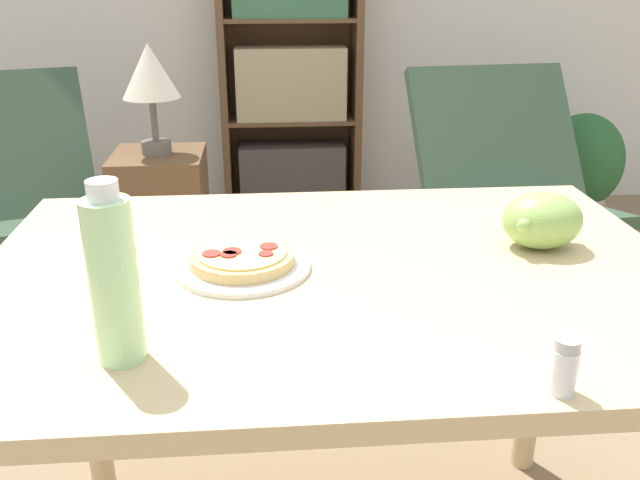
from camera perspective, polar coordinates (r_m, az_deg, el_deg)
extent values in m
cube|color=#D1B27F|center=(1.19, 1.21, -3.22)|extent=(1.24, 0.87, 0.03)
cylinder|color=#D1B27F|center=(1.76, -19.04, -9.94)|extent=(0.06, 0.06, 0.74)
cylinder|color=#D1B27F|center=(1.83, 17.85, -8.46)|extent=(0.06, 0.06, 0.74)
cylinder|color=white|center=(1.19, -6.51, -2.21)|extent=(0.24, 0.24, 0.01)
cylinder|color=#DBB26B|center=(1.19, -6.54, -1.55)|extent=(0.18, 0.18, 0.02)
cylinder|color=#EACC7A|center=(1.18, -6.57, -1.01)|extent=(0.16, 0.16, 0.00)
cylinder|color=#A83328|center=(1.18, -7.42, -0.95)|extent=(0.03, 0.03, 0.00)
cylinder|color=#A83328|center=(1.16, -7.70, -1.21)|extent=(0.03, 0.03, 0.00)
cylinder|color=#A83328|center=(1.19, -4.33, -0.53)|extent=(0.03, 0.03, 0.00)
cylinder|color=#A83328|center=(1.16, -4.58, -1.14)|extent=(0.03, 0.03, 0.00)
cylinder|color=#A83328|center=(1.17, -9.13, -1.15)|extent=(0.03, 0.03, 0.00)
ellipsoid|color=#93BC5B|center=(1.32, 18.22, 1.58)|extent=(0.15, 0.12, 0.11)
sphere|color=#93BC5B|center=(1.37, 17.20, 2.01)|extent=(0.02, 0.02, 0.02)
sphere|color=#93BC5B|center=(1.27, 16.78, 1.20)|extent=(0.03, 0.03, 0.03)
sphere|color=#93BC5B|center=(1.38, 18.32, 0.82)|extent=(0.02, 0.02, 0.02)
sphere|color=#93BC5B|center=(1.31, 17.57, 1.74)|extent=(0.02, 0.02, 0.02)
sphere|color=#93BC5B|center=(1.35, 18.24, 0.49)|extent=(0.02, 0.02, 0.02)
sphere|color=#93BC5B|center=(1.37, 20.16, 2.44)|extent=(0.02, 0.02, 0.02)
sphere|color=#93BC5B|center=(1.38, 17.54, 1.06)|extent=(0.03, 0.03, 0.03)
sphere|color=#93BC5B|center=(1.33, 15.91, 1.59)|extent=(0.02, 0.02, 0.02)
sphere|color=#93BC5B|center=(1.37, 19.32, 0.97)|extent=(0.02, 0.02, 0.02)
cylinder|color=#B7EAA3|center=(0.92, -16.95, -3.45)|extent=(0.06, 0.06, 0.23)
cylinder|color=white|center=(0.87, -17.86, 4.03)|extent=(0.04, 0.04, 0.03)
cylinder|color=white|center=(0.90, 19.80, -10.34)|extent=(0.03, 0.03, 0.06)
cylinder|color=#B7B7BC|center=(0.88, 20.11, -8.24)|extent=(0.03, 0.03, 0.02)
cube|color=slate|center=(2.93, -23.90, -4.50)|extent=(0.77, 0.72, 0.10)
cube|color=#334733|center=(2.75, -25.36, 0.60)|extent=(0.81, 0.69, 0.14)
cube|color=slate|center=(2.93, 15.35, -3.33)|extent=(0.69, 0.62, 0.10)
cube|color=#334733|center=(2.74, 16.53, 1.82)|extent=(0.74, 0.57, 0.14)
cube|color=#334733|center=(2.94, 14.55, 8.32)|extent=(0.73, 0.48, 0.55)
cube|color=brown|center=(3.57, -8.12, 13.89)|extent=(0.04, 0.29, 1.54)
cube|color=brown|center=(3.60, 3.06, 14.13)|extent=(0.04, 0.29, 1.54)
cube|color=brown|center=(3.71, -2.61, 14.37)|extent=(0.71, 0.01, 1.54)
cube|color=brown|center=(3.75, -2.32, 2.63)|extent=(0.64, 0.28, 0.02)
cube|color=#4C423D|center=(3.67, -2.35, 5.32)|extent=(0.56, 0.20, 0.36)
cube|color=brown|center=(3.61, -2.45, 10.14)|extent=(0.64, 0.28, 0.02)
cube|color=tan|center=(3.55, -2.48, 13.06)|extent=(0.56, 0.20, 0.36)
cube|color=brown|center=(3.54, -2.59, 18.09)|extent=(0.64, 0.28, 0.02)
cube|color=brown|center=(2.74, -12.98, 0.91)|extent=(0.34, 0.34, 0.61)
cylinder|color=#665B51|center=(2.64, -13.59, 7.60)|extent=(0.11, 0.11, 0.05)
cylinder|color=#665B51|center=(2.62, -13.80, 9.82)|extent=(0.02, 0.02, 0.16)
cone|color=beige|center=(2.59, -14.16, 13.65)|extent=(0.21, 0.21, 0.19)
cylinder|color=#BCB2A3|center=(3.69, 20.56, 2.17)|extent=(0.28, 0.28, 0.20)
ellipsoid|color=#285B2D|center=(3.61, 21.12, 6.15)|extent=(0.42, 0.36, 0.48)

